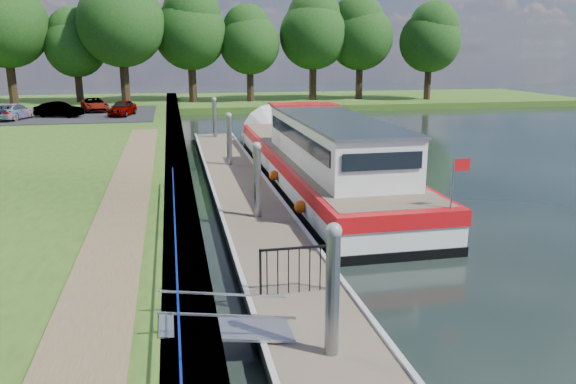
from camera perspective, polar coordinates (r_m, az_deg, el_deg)
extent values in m
plane|color=black|center=(11.53, 3.65, -16.51)|extent=(160.00, 160.00, 0.00)
cube|color=#473D2D|center=(25.14, -11.12, 1.39)|extent=(1.10, 90.00, 0.78)
cube|color=#2E5016|center=(63.50, 1.70, 9.27)|extent=(60.00, 18.00, 0.60)
cube|color=brown|center=(18.33, -16.60, -2.45)|extent=(1.60, 40.00, 0.05)
cube|color=black|center=(48.51, -21.72, 7.30)|extent=(14.00, 12.00, 0.06)
cube|color=#0C2DBF|center=(13.28, -11.34, -5.43)|extent=(0.04, 18.00, 0.04)
cube|color=#0C2DBF|center=(13.41, -11.26, -6.84)|extent=(0.03, 18.00, 0.03)
cylinder|color=#0C2DBF|center=(8.91, -10.77, -18.31)|extent=(0.04, 0.04, 0.72)
cylinder|color=#0C2DBF|center=(10.65, -11.03, -12.55)|extent=(0.04, 0.04, 0.72)
cylinder|color=#0C2DBF|center=(12.47, -11.20, -8.44)|extent=(0.04, 0.04, 0.72)
cylinder|color=#0C2DBF|center=(14.34, -11.32, -5.38)|extent=(0.04, 0.04, 0.72)
cylinder|color=#0C2DBF|center=(16.24, -11.42, -3.03)|extent=(0.04, 0.04, 0.72)
cylinder|color=#0C2DBF|center=(18.16, -11.49, -1.18)|extent=(0.04, 0.04, 0.72)
cylinder|color=#0C2DBF|center=(20.10, -11.55, 0.31)|extent=(0.04, 0.04, 0.72)
cylinder|color=#0C2DBF|center=(22.05, -11.60, 1.55)|extent=(0.04, 0.04, 0.72)
cube|color=brown|center=(23.37, -4.77, 0.36)|extent=(2.50, 30.00, 0.24)
cube|color=#9EA0A3|center=(12.34, 2.39, -13.99)|extent=(2.30, 5.00, 0.30)
cube|color=#9EA0A3|center=(19.61, -3.30, -3.05)|extent=(2.30, 5.00, 0.30)
cube|color=#9EA0A3|center=(27.30, -5.80, 1.88)|extent=(2.30, 5.00, 0.30)
cube|color=#9EA0A3|center=(35.12, -7.20, 4.63)|extent=(2.30, 5.00, 0.30)
cube|color=#9EA0A3|center=(23.50, -1.90, 0.86)|extent=(0.12, 30.00, 0.06)
cube|color=#9EA0A3|center=(23.23, -7.69, 0.57)|extent=(0.12, 30.00, 0.06)
cylinder|color=gray|center=(10.57, 4.48, -12.74)|extent=(0.26, 0.26, 3.40)
sphere|color=gray|center=(9.92, 4.67, -3.95)|extent=(0.30, 0.30, 0.30)
cylinder|color=gray|center=(18.85, -3.12, -0.45)|extent=(0.26, 0.26, 3.40)
sphere|color=gray|center=(18.49, -3.19, 4.65)|extent=(0.30, 0.30, 0.30)
cylinder|color=gray|center=(27.58, -5.97, 4.23)|extent=(0.26, 0.26, 3.40)
sphere|color=gray|center=(27.34, -6.06, 7.74)|extent=(0.30, 0.30, 0.30)
cylinder|color=gray|center=(36.44, -7.45, 6.64)|extent=(0.26, 0.26, 3.40)
sphere|color=gray|center=(36.26, -7.54, 9.30)|extent=(0.30, 0.30, 0.30)
cube|color=#A5A8AD|center=(11.37, -6.28, -13.56)|extent=(2.58, 1.00, 0.43)
cube|color=#A5A8AD|center=(10.72, -6.09, -12.38)|extent=(2.58, 0.04, 0.41)
cube|color=#A5A8AD|center=(11.58, -6.58, -10.27)|extent=(2.58, 0.04, 0.41)
cube|color=black|center=(12.84, -2.82, -8.23)|extent=(0.05, 0.05, 1.15)
cube|color=black|center=(13.22, 4.98, -7.60)|extent=(0.05, 0.05, 1.15)
cube|color=black|center=(12.81, 1.15, -5.69)|extent=(1.85, 0.05, 0.05)
cube|color=black|center=(12.87, -2.15, -8.18)|extent=(0.02, 0.02, 1.10)
cube|color=black|center=(12.91, -1.05, -8.10)|extent=(0.02, 0.02, 1.10)
cube|color=black|center=(12.95, 0.05, -8.01)|extent=(0.02, 0.02, 1.10)
cube|color=black|center=(13.00, 1.14, -7.93)|extent=(0.02, 0.02, 1.10)
cube|color=black|center=(13.05, 2.22, -7.84)|extent=(0.02, 0.02, 1.10)
cube|color=black|center=(13.11, 3.29, -7.75)|extent=(0.02, 0.02, 1.10)
cube|color=black|center=(13.18, 4.35, -7.65)|extent=(0.02, 0.02, 1.10)
cube|color=black|center=(25.53, 2.86, 0.99)|extent=(4.00, 20.00, 0.55)
cube|color=silver|center=(25.40, 2.88, 2.31)|extent=(3.96, 19.90, 0.65)
cube|color=red|center=(25.29, 2.89, 3.55)|extent=(4.04, 20.00, 0.48)
cube|color=brown|center=(25.25, 2.90, 4.09)|extent=(3.68, 19.20, 0.04)
cone|color=silver|center=(35.41, -1.37, 5.64)|extent=(4.00, 1.50, 4.00)
cube|color=silver|center=(22.72, 4.52, 5.17)|extent=(3.00, 11.00, 1.75)
cube|color=gray|center=(22.60, 4.56, 7.47)|extent=(3.10, 11.20, 0.10)
cube|color=black|center=(22.31, 0.76, 5.69)|extent=(0.04, 10.00, 0.55)
cube|color=black|center=(23.15, 8.17, 5.86)|extent=(0.04, 10.00, 0.55)
cube|color=black|center=(28.01, 1.35, 7.45)|extent=(2.60, 0.04, 0.55)
cube|color=black|center=(17.50, 9.59, 3.09)|extent=(2.60, 0.04, 0.55)
cube|color=red|center=(27.59, 1.52, 8.92)|extent=(3.20, 1.60, 0.06)
cylinder|color=gray|center=(16.74, 16.37, 0.79)|extent=(0.05, 0.05, 1.50)
cube|color=red|center=(16.75, 17.26, 2.66)|extent=(0.50, 0.02, 0.35)
sphere|color=#C54B0A|center=(19.24, 1.25, -1.51)|extent=(0.44, 0.44, 0.44)
sphere|color=#C54B0A|center=(23.99, -1.43, 1.68)|extent=(0.44, 0.44, 0.44)
sphere|color=#C54B0A|center=(28.83, -3.22, 3.81)|extent=(0.44, 0.44, 0.44)
imported|color=#594C47|center=(19.35, 3.75, 3.58)|extent=(0.61, 0.74, 1.72)
cylinder|color=#332316|center=(60.80, -26.23, 9.88)|extent=(0.83, 0.83, 4.21)
sphere|color=black|center=(60.75, -26.80, 14.92)|extent=(7.95, 7.95, 7.95)
sphere|color=black|center=(61.01, -27.21, 16.75)|extent=(6.31, 6.31, 6.31)
cylinder|color=#332316|center=(60.16, -20.45, 9.88)|extent=(0.70, 0.70, 3.10)
sphere|color=black|center=(60.05, -20.79, 13.63)|extent=(5.85, 5.85, 5.85)
sphere|color=black|center=(60.26, -21.06, 15.01)|extent=(4.65, 4.65, 4.65)
cylinder|color=#332316|center=(57.13, -16.22, 10.61)|extent=(0.84, 0.84, 4.29)
sphere|color=black|center=(57.09, -16.62, 16.10)|extent=(8.10, 8.10, 8.10)
sphere|color=black|center=(57.35, -16.71, 18.12)|extent=(6.44, 6.44, 6.44)
cylinder|color=#332316|center=(59.03, -9.68, 10.85)|extent=(0.79, 0.79, 3.83)
sphere|color=black|center=(58.95, -9.88, 15.60)|extent=(7.24, 7.24, 7.24)
sphere|color=black|center=(58.80, -9.76, 17.38)|extent=(5.75, 5.75, 5.75)
cylinder|color=#332316|center=(59.30, -3.85, 10.75)|extent=(0.72, 0.72, 3.26)
sphere|color=black|center=(59.19, -3.92, 14.78)|extent=(6.16, 6.16, 6.16)
sphere|color=black|center=(59.44, -4.18, 16.26)|extent=(4.89, 4.89, 4.89)
cylinder|color=#332316|center=(60.87, 2.54, 11.11)|extent=(0.78, 0.78, 3.77)
sphere|color=black|center=(60.79, 2.59, 15.65)|extent=(7.13, 7.13, 7.13)
sphere|color=black|center=(61.12, 2.67, 17.31)|extent=(5.66, 5.66, 5.66)
cylinder|color=#332316|center=(62.36, 7.23, 11.03)|extent=(0.77, 0.77, 3.65)
sphere|color=black|center=(62.28, 7.37, 15.31)|extent=(6.89, 6.89, 6.89)
sphere|color=black|center=(62.23, 7.09, 16.91)|extent=(5.47, 5.47, 5.47)
cylinder|color=#332316|center=(63.31, 13.98, 10.66)|extent=(0.74, 0.74, 3.41)
sphere|color=black|center=(63.21, 14.23, 14.60)|extent=(6.43, 6.43, 6.43)
sphere|color=black|center=(63.15, 14.60, 16.04)|extent=(5.11, 5.11, 5.11)
imported|color=#999999|center=(46.09, -16.47, 8.19)|extent=(2.25, 3.76, 1.20)
imported|color=#999999|center=(46.71, -22.23, 7.76)|extent=(3.69, 2.25, 1.15)
imported|color=#999999|center=(46.51, -26.02, 7.37)|extent=(2.77, 4.34, 1.17)
imported|color=#999999|center=(49.98, -19.06, 8.38)|extent=(2.78, 4.33, 1.11)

